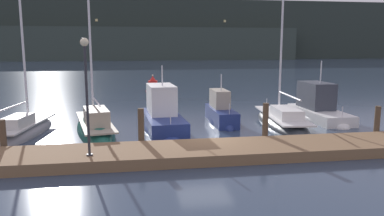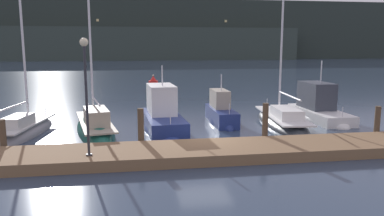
{
  "view_description": "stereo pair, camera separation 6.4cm",
  "coord_description": "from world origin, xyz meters",
  "px_view_note": "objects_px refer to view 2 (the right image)",
  "views": [
    {
      "loc": [
        -3.27,
        -16.77,
        4.64
      ],
      "look_at": [
        0.0,
        3.59,
        1.2
      ],
      "focal_mm": 35.0,
      "sensor_mm": 36.0,
      "label": 1
    },
    {
      "loc": [
        -3.21,
        -16.78,
        4.64
      ],
      "look_at": [
        0.0,
        3.59,
        1.2
      ],
      "focal_mm": 35.0,
      "sensor_mm": 36.0,
      "label": 2
    }
  ],
  "objects_px": {
    "motorboat_berth_6": "(319,113)",
    "motorboat_berth_4": "(221,117)",
    "sailboat_berth_1": "(25,132)",
    "sailboat_berth_2": "(95,130)",
    "channel_buoy": "(153,85)",
    "sailboat_berth_5": "(282,122)",
    "dock_lamppost": "(86,79)",
    "motorboat_berth_3": "(163,120)"
  },
  "relations": [
    {
      "from": "motorboat_berth_6",
      "to": "motorboat_berth_4",
      "type": "bearing_deg",
      "value": -178.51
    },
    {
      "from": "sailboat_berth_1",
      "to": "sailboat_berth_2",
      "type": "xyz_separation_m",
      "value": [
        3.64,
        -0.01,
        -0.0
      ]
    },
    {
      "from": "sailboat_berth_2",
      "to": "motorboat_berth_6",
      "type": "height_order",
      "value": "sailboat_berth_2"
    },
    {
      "from": "channel_buoy",
      "to": "sailboat_berth_1",
      "type": "bearing_deg",
      "value": -113.57
    },
    {
      "from": "motorboat_berth_4",
      "to": "channel_buoy",
      "type": "distance_m",
      "value": 16.77
    },
    {
      "from": "sailboat_berth_2",
      "to": "channel_buoy",
      "type": "bearing_deg",
      "value": 76.94
    },
    {
      "from": "sailboat_berth_1",
      "to": "motorboat_berth_6",
      "type": "height_order",
      "value": "sailboat_berth_1"
    },
    {
      "from": "sailboat_berth_5",
      "to": "channel_buoy",
      "type": "height_order",
      "value": "sailboat_berth_5"
    },
    {
      "from": "motorboat_berth_4",
      "to": "dock_lamppost",
      "type": "relative_size",
      "value": 1.04
    },
    {
      "from": "motorboat_berth_3",
      "to": "channel_buoy",
      "type": "relative_size",
      "value": 3.54
    },
    {
      "from": "sailboat_berth_2",
      "to": "motorboat_berth_3",
      "type": "height_order",
      "value": "sailboat_berth_2"
    },
    {
      "from": "sailboat_berth_2",
      "to": "motorboat_berth_3",
      "type": "bearing_deg",
      "value": 3.4
    },
    {
      "from": "sailboat_berth_1",
      "to": "motorboat_berth_4",
      "type": "height_order",
      "value": "sailboat_berth_1"
    },
    {
      "from": "sailboat_berth_2",
      "to": "motorboat_berth_6",
      "type": "relative_size",
      "value": 1.54
    },
    {
      "from": "sailboat_berth_5",
      "to": "motorboat_berth_4",
      "type": "bearing_deg",
      "value": 163.49
    },
    {
      "from": "sailboat_berth_5",
      "to": "dock_lamppost",
      "type": "distance_m",
      "value": 12.69
    },
    {
      "from": "sailboat_berth_2",
      "to": "motorboat_berth_6",
      "type": "xyz_separation_m",
      "value": [
        13.8,
        1.53,
        0.26
      ]
    },
    {
      "from": "sailboat_berth_1",
      "to": "motorboat_berth_4",
      "type": "bearing_deg",
      "value": 7.01
    },
    {
      "from": "sailboat_berth_2",
      "to": "motorboat_berth_3",
      "type": "relative_size",
      "value": 1.53
    },
    {
      "from": "sailboat_berth_2",
      "to": "motorboat_berth_4",
      "type": "relative_size",
      "value": 2.03
    },
    {
      "from": "dock_lamppost",
      "to": "motorboat_berth_6",
      "type": "bearing_deg",
      "value": 29.36
    },
    {
      "from": "channel_buoy",
      "to": "dock_lamppost",
      "type": "bearing_deg",
      "value": -99.01
    },
    {
      "from": "motorboat_berth_3",
      "to": "motorboat_berth_4",
      "type": "height_order",
      "value": "motorboat_berth_3"
    },
    {
      "from": "motorboat_berth_6",
      "to": "sailboat_berth_5",
      "type": "bearing_deg",
      "value": -157.98
    },
    {
      "from": "motorboat_berth_3",
      "to": "dock_lamppost",
      "type": "relative_size",
      "value": 1.38
    },
    {
      "from": "motorboat_berth_4",
      "to": "channel_buoy",
      "type": "relative_size",
      "value": 2.66
    },
    {
      "from": "sailboat_berth_5",
      "to": "channel_buoy",
      "type": "xyz_separation_m",
      "value": [
        -6.69,
        17.49,
        0.51
      ]
    },
    {
      "from": "motorboat_berth_3",
      "to": "motorboat_berth_4",
      "type": "distance_m",
      "value": 3.82
    },
    {
      "from": "sailboat_berth_5",
      "to": "motorboat_berth_3",
      "type": "bearing_deg",
      "value": -179.14
    },
    {
      "from": "sailboat_berth_2",
      "to": "motorboat_berth_6",
      "type": "distance_m",
      "value": 13.88
    },
    {
      "from": "motorboat_berth_4",
      "to": "sailboat_berth_5",
      "type": "height_order",
      "value": "sailboat_berth_5"
    },
    {
      "from": "sailboat_berth_5",
      "to": "motorboat_berth_6",
      "type": "height_order",
      "value": "sailboat_berth_5"
    },
    {
      "from": "sailboat_berth_5",
      "to": "dock_lamppost",
      "type": "relative_size",
      "value": 2.13
    },
    {
      "from": "motorboat_berth_3",
      "to": "sailboat_berth_5",
      "type": "relative_size",
      "value": 0.65
    },
    {
      "from": "sailboat_berth_1",
      "to": "dock_lamppost",
      "type": "relative_size",
      "value": 2.26
    },
    {
      "from": "motorboat_berth_3",
      "to": "dock_lamppost",
      "type": "height_order",
      "value": "dock_lamppost"
    },
    {
      "from": "motorboat_berth_4",
      "to": "motorboat_berth_3",
      "type": "bearing_deg",
      "value": -162.61
    },
    {
      "from": "sailboat_berth_5",
      "to": "sailboat_berth_2",
      "type": "bearing_deg",
      "value": -178.27
    },
    {
      "from": "motorboat_berth_4",
      "to": "sailboat_berth_1",
      "type": "bearing_deg",
      "value": -172.99
    },
    {
      "from": "motorboat_berth_6",
      "to": "dock_lamppost",
      "type": "distance_m",
      "value": 15.72
    },
    {
      "from": "motorboat_berth_4",
      "to": "dock_lamppost",
      "type": "bearing_deg",
      "value": -133.38
    },
    {
      "from": "motorboat_berth_6",
      "to": "channel_buoy",
      "type": "relative_size",
      "value": 3.51
    }
  ]
}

